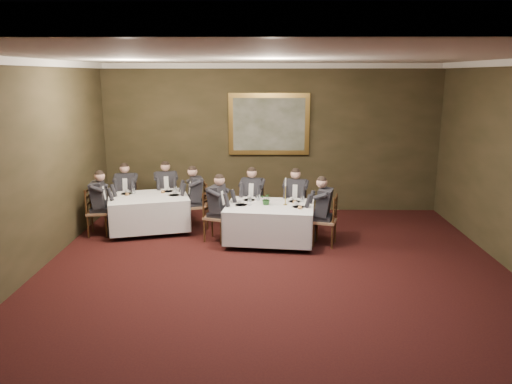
{
  "coord_description": "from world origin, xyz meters",
  "views": [
    {
      "loc": [
        -0.19,
        -6.86,
        3.25
      ],
      "look_at": [
        -0.32,
        2.01,
        1.15
      ],
      "focal_mm": 35.0,
      "sensor_mm": 36.0,
      "label": 1
    }
  ],
  "objects_px": {
    "chair_sec_endleft": "(98,222)",
    "candlestick": "(285,195)",
    "chair_main_backleft": "(253,216)",
    "chair_main_backright": "(295,217)",
    "diner_sec_backleft": "(127,200)",
    "chair_sec_backright": "(167,207)",
    "diner_main_backleft": "(253,206)",
    "chair_main_endleft": "(216,227)",
    "diner_main_endright": "(325,220)",
    "chair_main_endright": "(325,231)",
    "diner_sec_backright": "(167,197)",
    "table_main": "(270,221)",
    "diner_sec_endleft": "(98,211)",
    "diner_sec_endright": "(197,205)",
    "table_second": "(149,211)",
    "painting": "(269,124)",
    "diner_main_backright": "(295,207)",
    "diner_main_endleft": "(216,216)",
    "centerpiece": "(267,198)",
    "chair_sec_backleft": "(128,209)",
    "chair_sec_endright": "(198,215)"
  },
  "relations": [
    {
      "from": "diner_main_backleft",
      "to": "painting",
      "type": "height_order",
      "value": "painting"
    },
    {
      "from": "chair_sec_backright",
      "to": "chair_main_backright",
      "type": "bearing_deg",
      "value": 150.06
    },
    {
      "from": "diner_main_backleft",
      "to": "diner_main_endright",
      "type": "distance_m",
      "value": 1.76
    },
    {
      "from": "chair_sec_backleft",
      "to": "centerpiece",
      "type": "height_order",
      "value": "centerpiece"
    },
    {
      "from": "chair_main_endleft",
      "to": "diner_sec_endright",
      "type": "relative_size",
      "value": 0.74
    },
    {
      "from": "chair_main_backleft",
      "to": "chair_sec_endleft",
      "type": "xyz_separation_m",
      "value": [
        -3.18,
        -0.49,
        0.0
      ]
    },
    {
      "from": "diner_sec_endright",
      "to": "diner_main_backright",
      "type": "bearing_deg",
      "value": -109.45
    },
    {
      "from": "diner_main_endleft",
      "to": "diner_main_backleft",
      "type": "bearing_deg",
      "value": 157.03
    },
    {
      "from": "chair_sec_backright",
      "to": "diner_main_backleft",
      "type": "bearing_deg",
      "value": 145.81
    },
    {
      "from": "diner_main_endright",
      "to": "table_main",
      "type": "bearing_deg",
      "value": 99.59
    },
    {
      "from": "diner_main_endright",
      "to": "diner_sec_backleft",
      "type": "bearing_deg",
      "value": 86.6
    },
    {
      "from": "chair_sec_backright",
      "to": "diner_main_endright",
      "type": "bearing_deg",
      "value": 138.45
    },
    {
      "from": "diner_main_endright",
      "to": "diner_sec_endleft",
      "type": "height_order",
      "value": "same"
    },
    {
      "from": "centerpiece",
      "to": "diner_main_endright",
      "type": "bearing_deg",
      "value": -7.98
    },
    {
      "from": "table_main",
      "to": "centerpiece",
      "type": "bearing_deg",
      "value": 150.62
    },
    {
      "from": "chair_main_endright",
      "to": "chair_sec_backleft",
      "type": "height_order",
      "value": "same"
    },
    {
      "from": "diner_sec_backright",
      "to": "chair_sec_endleft",
      "type": "relative_size",
      "value": 1.35
    },
    {
      "from": "chair_main_endright",
      "to": "diner_main_endright",
      "type": "height_order",
      "value": "diner_main_endright"
    },
    {
      "from": "chair_main_endright",
      "to": "chair_sec_endleft",
      "type": "distance_m",
      "value": 4.64
    },
    {
      "from": "diner_main_backright",
      "to": "diner_sec_backright",
      "type": "bearing_deg",
      "value": -4.6
    },
    {
      "from": "chair_sec_endleft",
      "to": "diner_main_endright",
      "type": "bearing_deg",
      "value": 77.28
    },
    {
      "from": "chair_sec_backright",
      "to": "table_second",
      "type": "bearing_deg",
      "value": 63.6
    },
    {
      "from": "chair_main_endright",
      "to": "diner_sec_backleft",
      "type": "relative_size",
      "value": 0.74
    },
    {
      "from": "diner_sec_endleft",
      "to": "painting",
      "type": "xyz_separation_m",
      "value": [
        3.52,
        1.97,
        1.59
      ]
    },
    {
      "from": "chair_main_backleft",
      "to": "chair_main_backright",
      "type": "xyz_separation_m",
      "value": [
        0.91,
        -0.1,
        0.0
      ]
    },
    {
      "from": "table_second",
      "to": "diner_main_endright",
      "type": "bearing_deg",
      "value": -12.92
    },
    {
      "from": "table_second",
      "to": "diner_main_endright",
      "type": "xyz_separation_m",
      "value": [
        3.6,
        -0.83,
        0.06
      ]
    },
    {
      "from": "centerpiece",
      "to": "diner_main_backright",
      "type": "bearing_deg",
      "value": 51.32
    },
    {
      "from": "table_second",
      "to": "painting",
      "type": "height_order",
      "value": "painting"
    },
    {
      "from": "diner_main_endleft",
      "to": "chair_sec_backright",
      "type": "bearing_deg",
      "value": -120.88
    },
    {
      "from": "diner_main_backleft",
      "to": "diner_sec_backleft",
      "type": "relative_size",
      "value": 1.0
    },
    {
      "from": "diner_main_backright",
      "to": "diner_main_endleft",
      "type": "distance_m",
      "value": 1.76
    },
    {
      "from": "chair_sec_endright",
      "to": "table_main",
      "type": "bearing_deg",
      "value": -137.26
    },
    {
      "from": "chair_main_endleft",
      "to": "diner_sec_endleft",
      "type": "height_order",
      "value": "diner_sec_endleft"
    },
    {
      "from": "table_second",
      "to": "diner_sec_endleft",
      "type": "height_order",
      "value": "diner_sec_endleft"
    },
    {
      "from": "diner_sec_backleft",
      "to": "chair_sec_backright",
      "type": "distance_m",
      "value": 0.91
    },
    {
      "from": "table_main",
      "to": "diner_sec_endleft",
      "type": "distance_m",
      "value": 3.55
    },
    {
      "from": "diner_main_endleft",
      "to": "diner_main_endright",
      "type": "relative_size",
      "value": 1.0
    },
    {
      "from": "chair_sec_backleft",
      "to": "chair_sec_endright",
      "type": "height_order",
      "value": "same"
    },
    {
      "from": "chair_main_endright",
      "to": "diner_sec_backright",
      "type": "distance_m",
      "value": 3.84
    },
    {
      "from": "chair_sec_backleft",
      "to": "diner_sec_backleft",
      "type": "xyz_separation_m",
      "value": [
        0.0,
        -0.01,
        0.23
      ]
    },
    {
      "from": "diner_main_backleft",
      "to": "chair_main_endright",
      "type": "bearing_deg",
      "value": 155.5
    },
    {
      "from": "table_main",
      "to": "candlestick",
      "type": "distance_m",
      "value": 0.6
    },
    {
      "from": "diner_sec_backleft",
      "to": "chair_main_backright",
      "type": "bearing_deg",
      "value": 165.18
    },
    {
      "from": "diner_sec_backleft",
      "to": "diner_sec_endright",
      "type": "xyz_separation_m",
      "value": [
        1.63,
        -0.41,
        0.0
      ]
    },
    {
      "from": "diner_sec_backleft",
      "to": "chair_sec_backright",
      "type": "relative_size",
      "value": 1.35
    },
    {
      "from": "diner_main_endright",
      "to": "diner_sec_backright",
      "type": "bearing_deg",
      "value": 79.04
    },
    {
      "from": "diner_main_backleft",
      "to": "chair_main_endleft",
      "type": "xyz_separation_m",
      "value": [
        -0.72,
        -0.79,
        -0.23
      ]
    },
    {
      "from": "chair_sec_endleft",
      "to": "candlestick",
      "type": "bearing_deg",
      "value": 78.2
    },
    {
      "from": "chair_main_endright",
      "to": "diner_sec_backright",
      "type": "height_order",
      "value": "diner_sec_backright"
    }
  ]
}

